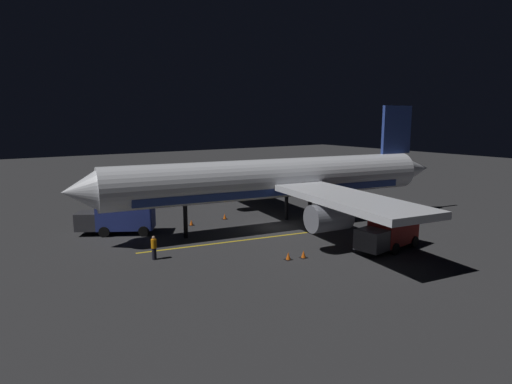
# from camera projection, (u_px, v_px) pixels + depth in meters

# --- Properties ---
(ground_plane) EXTENTS (180.00, 180.00, 0.20)m
(ground_plane) POSITION_uv_depth(u_px,v_px,m) (274.00, 228.00, 39.91)
(ground_plane) COLOR #2F2F31
(apron_guide_stripe) EXTENTS (3.64, 18.46, 0.01)m
(apron_guide_stripe) POSITION_uv_depth(u_px,v_px,m) (251.00, 239.00, 35.90)
(apron_guide_stripe) COLOR gold
(apron_guide_stripe) RESTS_ON ground_plane
(airliner) EXTENTS (32.45, 36.76, 11.22)m
(airliner) POSITION_uv_depth(u_px,v_px,m) (280.00, 180.00, 39.40)
(airliner) COLOR white
(airliner) RESTS_ON ground_plane
(baggage_truck) EXTENTS (5.06, 6.66, 2.55)m
(baggage_truck) POSITION_uv_depth(u_px,v_px,m) (119.00, 219.00, 37.43)
(baggage_truck) COLOR navy
(baggage_truck) RESTS_ON ground_plane
(catering_truck) EXTENTS (2.83, 5.99, 2.59)m
(catering_truck) POSITION_uv_depth(u_px,v_px,m) (389.00, 233.00, 32.93)
(catering_truck) COLOR maroon
(catering_truck) RESTS_ON ground_plane
(ground_crew_worker) EXTENTS (0.40, 0.40, 1.74)m
(ground_crew_worker) POSITION_uv_depth(u_px,v_px,m) (154.00, 248.00, 30.65)
(ground_crew_worker) COLOR black
(ground_crew_worker) RESTS_ON ground_plane
(traffic_cone_near_left) EXTENTS (0.50, 0.50, 0.55)m
(traffic_cone_near_left) POSITION_uv_depth(u_px,v_px,m) (288.00, 256.00, 30.70)
(traffic_cone_near_left) COLOR #EA590F
(traffic_cone_near_left) RESTS_ON ground_plane
(traffic_cone_near_right) EXTENTS (0.50, 0.50, 0.55)m
(traffic_cone_near_right) POSITION_uv_depth(u_px,v_px,m) (225.00, 217.00, 43.02)
(traffic_cone_near_right) COLOR #EA590F
(traffic_cone_near_right) RESTS_ON ground_plane
(traffic_cone_under_wing) EXTENTS (0.50, 0.50, 0.55)m
(traffic_cone_under_wing) POSITION_uv_depth(u_px,v_px,m) (191.00, 223.00, 40.52)
(traffic_cone_under_wing) COLOR #EA590F
(traffic_cone_under_wing) RESTS_ON ground_plane
(traffic_cone_far) EXTENTS (0.50, 0.50, 0.55)m
(traffic_cone_far) POSITION_uv_depth(u_px,v_px,m) (304.00, 255.00, 31.11)
(traffic_cone_far) COLOR #EA590F
(traffic_cone_far) RESTS_ON ground_plane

